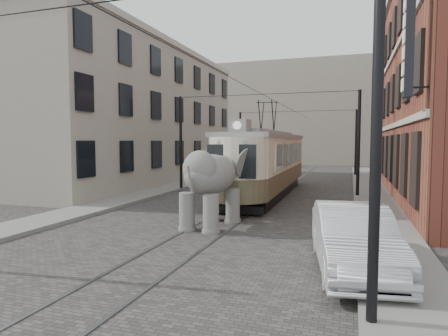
% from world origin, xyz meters
% --- Properties ---
extents(ground, '(120.00, 120.00, 0.00)m').
position_xyz_m(ground, '(0.00, 0.00, 0.00)').
color(ground, '#484543').
extents(tram_rails, '(1.54, 80.00, 0.02)m').
position_xyz_m(tram_rails, '(0.00, 0.00, 0.01)').
color(tram_rails, slate).
rests_on(tram_rails, ground).
extents(sidewalk_right, '(2.00, 60.00, 0.15)m').
position_xyz_m(sidewalk_right, '(6.00, 0.00, 0.07)').
color(sidewalk_right, slate).
rests_on(sidewalk_right, ground).
extents(sidewalk_left, '(2.00, 60.00, 0.15)m').
position_xyz_m(sidewalk_left, '(-6.50, 0.00, 0.07)').
color(sidewalk_left, slate).
rests_on(sidewalk_left, ground).
extents(stucco_building, '(7.00, 24.00, 10.00)m').
position_xyz_m(stucco_building, '(-11.00, 10.00, 5.00)').
color(stucco_building, gray).
rests_on(stucco_building, ground).
extents(distant_block, '(28.00, 10.00, 14.00)m').
position_xyz_m(distant_block, '(0.00, 40.00, 7.00)').
color(distant_block, gray).
rests_on(distant_block, ground).
extents(catenary, '(11.00, 30.20, 6.00)m').
position_xyz_m(catenary, '(-0.20, 5.00, 3.00)').
color(catenary, black).
rests_on(catenary, ground).
extents(tram, '(3.05, 13.86, 5.48)m').
position_xyz_m(tram, '(0.12, 5.64, 2.74)').
color(tram, beige).
rests_on(tram, ground).
extents(elephant, '(3.23, 5.16, 2.99)m').
position_xyz_m(elephant, '(-0.11, -3.36, 1.49)').
color(elephant, slate).
rests_on(elephant, ground).
extents(parked_car, '(2.45, 5.06, 1.60)m').
position_xyz_m(parked_car, '(4.91, -6.94, 0.80)').
color(parked_car, '#B7B8BC').
rests_on(parked_car, ground).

